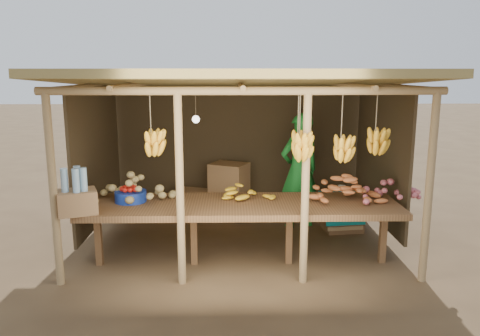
{
  "coord_description": "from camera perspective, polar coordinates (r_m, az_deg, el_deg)",
  "views": [
    {
      "loc": [
        -0.14,
        -6.56,
        2.39
      ],
      "look_at": [
        0.0,
        0.0,
        1.05
      ],
      "focal_mm": 35.0,
      "sensor_mm": 36.0,
      "label": 1
    }
  ],
  "objects": [
    {
      "name": "sweet_potato_heap",
      "position": [
        6.04,
        12.61,
        -2.26
      ],
      "size": [
        0.91,
        0.58,
        0.35
      ],
      "primitive_type": null,
      "rotation": [
        0.0,
        0.0,
        -0.06
      ],
      "color": "#C66833",
      "rests_on": "counter"
    },
    {
      "name": "banana_pile",
      "position": [
        6.03,
        1.15,
        -2.04
      ],
      "size": [
        0.59,
        0.36,
        0.35
      ],
      "primitive_type": null,
      "rotation": [
        0.0,
        0.0,
        -0.0
      ],
      "color": "yellow",
      "rests_on": "counter"
    },
    {
      "name": "tarp_crate",
      "position": [
        7.39,
        12.33,
        -5.14
      ],
      "size": [
        0.68,
        0.6,
        0.73
      ],
      "color": "brown",
      "rests_on": "ground"
    },
    {
      "name": "ground",
      "position": [
        6.98,
        0.0,
        -8.47
      ],
      "size": [
        60.0,
        60.0,
        0.0
      ],
      "primitive_type": "plane",
      "color": "brown",
      "rests_on": "ground"
    },
    {
      "name": "carton_stack",
      "position": [
        7.77,
        -2.87,
        -3.29
      ],
      "size": [
        1.32,
        0.63,
        0.91
      ],
      "color": "olive",
      "rests_on": "ground"
    },
    {
      "name": "potato_heap",
      "position": [
        5.97,
        -12.94,
        -2.39
      ],
      "size": [
        1.06,
        0.78,
        0.36
      ],
      "primitive_type": null,
      "rotation": [
        0.0,
        0.0,
        0.24
      ],
      "color": "#9F8A52",
      "rests_on": "counter"
    },
    {
      "name": "onion_heap",
      "position": [
        6.16,
        18.17,
        -2.28
      ],
      "size": [
        0.98,
        0.71,
        0.36
      ],
      "primitive_type": null,
      "rotation": [
        0.0,
        0.0,
        0.22
      ],
      "color": "#CD636B",
      "rests_on": "counter"
    },
    {
      "name": "burlap_sacks",
      "position": [
        7.92,
        -10.92,
        -4.53
      ],
      "size": [
        0.73,
        0.38,
        0.51
      ],
      "color": "#40321D",
      "rests_on": "ground"
    },
    {
      "name": "vendor",
      "position": [
        7.31,
        7.28,
        -0.32
      ],
      "size": [
        0.77,
        0.65,
        1.79
      ],
      "primitive_type": "imported",
      "rotation": [
        0.0,
        0.0,
        3.53
      ],
      "color": "#1A7728",
      "rests_on": "ground"
    },
    {
      "name": "bottle_box",
      "position": [
        5.67,
        -19.29,
        -3.22
      ],
      "size": [
        0.52,
        0.47,
        0.54
      ],
      "color": "olive",
      "rests_on": "counter"
    },
    {
      "name": "counter",
      "position": [
        5.85,
        0.2,
        -4.86
      ],
      "size": [
        3.9,
        1.05,
        0.8
      ],
      "color": "brown",
      "rests_on": "ground"
    },
    {
      "name": "stall_structure",
      "position": [
        6.44,
        0.43,
        7.22
      ],
      "size": [
        4.7,
        3.5,
        2.43
      ],
      "color": "#A17F53",
      "rests_on": "ground"
    },
    {
      "name": "tomato_basin",
      "position": [
        6.03,
        -13.2,
        -3.23
      ],
      "size": [
        0.39,
        0.39,
        0.21
      ],
      "rotation": [
        0.0,
        0.0,
        0.04
      ],
      "color": "navy",
      "rests_on": "counter"
    }
  ]
}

